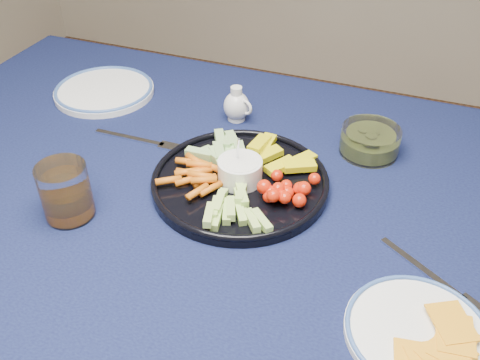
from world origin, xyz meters
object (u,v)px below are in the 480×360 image
(dining_table, at_px, (264,262))
(juice_tumbler, at_px, (66,195))
(creamer_pitcher, at_px, (237,106))
(pickle_bowl, at_px, (370,142))
(cheese_plate, at_px, (418,331))
(side_plate_extra, at_px, (104,90))
(crudite_platter, at_px, (239,178))

(dining_table, xyz_separation_m, juice_tumbler, (-0.32, -0.09, 0.13))
(dining_table, xyz_separation_m, creamer_pitcher, (-0.17, 0.30, 0.12))
(pickle_bowl, height_order, cheese_plate, pickle_bowl)
(pickle_bowl, height_order, side_plate_extra, pickle_bowl)
(cheese_plate, bearing_deg, juice_tumbler, 175.97)
(pickle_bowl, relative_size, cheese_plate, 0.59)
(crudite_platter, relative_size, cheese_plate, 1.64)
(crudite_platter, relative_size, juice_tumbler, 3.25)
(crudite_platter, relative_size, side_plate_extra, 1.40)
(cheese_plate, distance_m, side_plate_extra, 0.87)
(creamer_pitcher, bearing_deg, juice_tumbler, -110.95)
(creamer_pitcher, bearing_deg, cheese_plate, -45.25)
(juice_tumbler, distance_m, side_plate_extra, 0.43)
(dining_table, distance_m, side_plate_extra, 0.58)
(dining_table, relative_size, creamer_pitcher, 21.72)
(pickle_bowl, height_order, juice_tumbler, juice_tumbler)
(creamer_pitcher, xyz_separation_m, juice_tumbler, (-0.15, -0.39, 0.01))
(crudite_platter, bearing_deg, creamer_pitcher, 112.47)
(creamer_pitcher, relative_size, juice_tumbler, 0.78)
(pickle_bowl, relative_size, side_plate_extra, 0.50)
(creamer_pitcher, distance_m, pickle_bowl, 0.29)
(juice_tumbler, relative_size, side_plate_extra, 0.43)
(side_plate_extra, bearing_deg, cheese_plate, -29.39)
(side_plate_extra, bearing_deg, pickle_bowl, -1.63)
(dining_table, height_order, pickle_bowl, pickle_bowl)
(crudite_platter, relative_size, creamer_pitcher, 4.17)
(cheese_plate, height_order, juice_tumbler, juice_tumbler)
(dining_table, height_order, juice_tumbler, juice_tumbler)
(dining_table, distance_m, pickle_bowl, 0.32)
(crudite_platter, xyz_separation_m, cheese_plate, (0.34, -0.22, -0.01))
(dining_table, bearing_deg, side_plate_extra, 149.56)
(pickle_bowl, distance_m, cheese_plate, 0.43)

